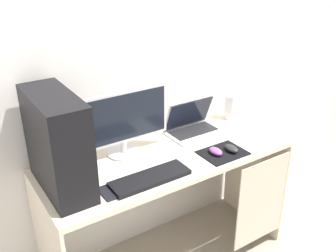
{
  "coord_description": "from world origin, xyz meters",
  "views": [
    {
      "loc": [
        -1.06,
        -1.6,
        1.86
      ],
      "look_at": [
        0.0,
        0.0,
        0.95
      ],
      "focal_mm": 41.4,
      "sensor_mm": 36.0,
      "label": 1
    }
  ],
  "objects": [
    {
      "name": "mouse_left",
      "position": [
        0.23,
        -0.15,
        0.8
      ],
      "size": [
        0.06,
        0.1,
        0.03
      ],
      "primitive_type": "ellipsoid",
      "color": "#8C4C99",
      "rests_on": "mousepad"
    },
    {
      "name": "cell_phone",
      "position": [
        -0.45,
        -0.16,
        0.78
      ],
      "size": [
        0.07,
        0.13,
        0.01
      ],
      "primitive_type": "cube",
      "color": "black",
      "rests_on": "desk"
    },
    {
      "name": "speaker",
      "position": [
        0.64,
        0.19,
        0.86
      ],
      "size": [
        0.09,
        0.09,
        0.17
      ],
      "primitive_type": "cylinder",
      "color": "silver",
      "rests_on": "desk"
    },
    {
      "name": "keyboard",
      "position": [
        -0.22,
        -0.17,
        0.79
      ],
      "size": [
        0.42,
        0.14,
        0.02
      ],
      "primitive_type": "cube",
      "color": "black",
      "rests_on": "desk"
    },
    {
      "name": "desk",
      "position": [
        0.02,
        -0.01,
        0.62
      ],
      "size": [
        1.47,
        0.56,
        0.77
      ],
      "color": "beige",
      "rests_on": "ground_plane"
    },
    {
      "name": "wall_back",
      "position": [
        0.0,
        0.32,
        1.3
      ],
      "size": [
        4.0,
        0.05,
        2.6
      ],
      "color": "silver",
      "rests_on": "ground_plane"
    },
    {
      "name": "pc_tower",
      "position": [
        -0.61,
        0.02,
        1.01
      ],
      "size": [
        0.19,
        0.47,
        0.48
      ],
      "primitive_type": "cube",
      "color": "black",
      "rests_on": "desk"
    },
    {
      "name": "mouse_right",
      "position": [
        0.32,
        -0.17,
        0.8
      ],
      "size": [
        0.06,
        0.1,
        0.03
      ],
      "primitive_type": "ellipsoid",
      "color": "#232326",
      "rests_on": "mousepad"
    },
    {
      "name": "mousepad",
      "position": [
        0.27,
        -0.16,
        0.78
      ],
      "size": [
        0.26,
        0.2,
        0.0
      ],
      "primitive_type": "cube",
      "color": "black",
      "rests_on": "desk"
    },
    {
      "name": "laptop",
      "position": [
        0.29,
        0.16,
        0.82
      ],
      "size": [
        0.34,
        0.23,
        0.22
      ],
      "color": "silver",
      "rests_on": "desk"
    },
    {
      "name": "monitor",
      "position": [
        -0.2,
        0.14,
        0.97
      ],
      "size": [
        0.55,
        0.19,
        0.38
      ],
      "color": "silver",
      "rests_on": "desk"
    }
  ]
}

